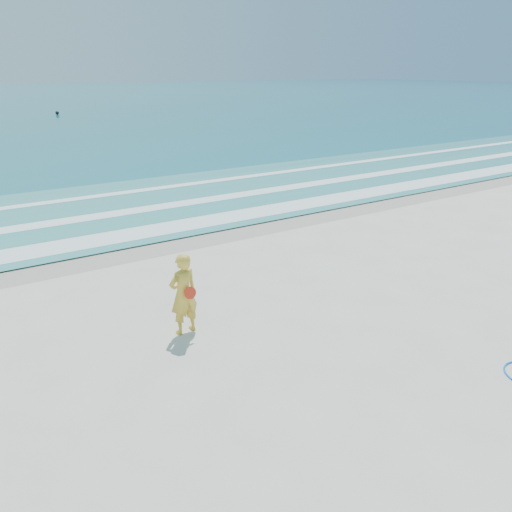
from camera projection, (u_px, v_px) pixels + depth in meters
ground at (355, 366)px, 9.80m from camera, size 400.00×400.00×0.00m
wet_sand at (169, 241)px, 16.88m from camera, size 400.00×2.40×0.00m
shallow at (121, 208)px, 20.79m from camera, size 400.00×10.00×0.01m
foam_near at (155, 230)px, 17.88m from camera, size 400.00×1.40×0.01m
foam_mid at (127, 212)px, 20.16m from camera, size 400.00×0.90×0.01m
foam_far at (103, 195)px, 22.75m from camera, size 400.00×0.60×0.01m
buoy at (57, 113)px, 62.04m from camera, size 0.44×0.44×0.44m
woman at (183, 294)px, 10.77m from camera, size 0.73×0.53×1.84m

